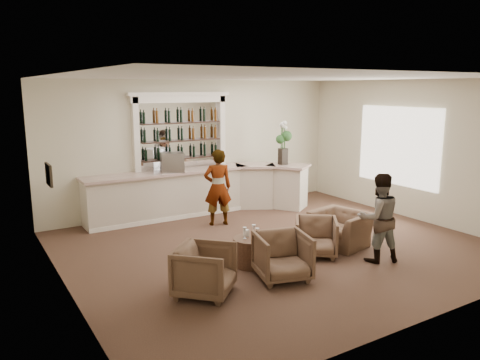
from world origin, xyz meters
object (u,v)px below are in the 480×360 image
(armchair_right, at_px, (316,237))
(armchair_far, at_px, (341,229))
(cocktail_table, at_px, (251,251))
(flower_vase, at_px, (283,140))
(sommelier, at_px, (218,187))
(espresso_machine, at_px, (172,162))
(bar_counter, at_px, (202,191))
(armchair_left, at_px, (205,270))
(guest, at_px, (379,218))
(armchair_center, at_px, (282,256))

(armchair_right, bearing_deg, armchair_far, 50.60)
(cocktail_table, bearing_deg, flower_vase, 46.07)
(cocktail_table, xyz_separation_m, sommelier, (0.71, 2.51, 0.63))
(espresso_machine, xyz_separation_m, flower_vase, (2.90, -0.48, 0.40))
(bar_counter, xyz_separation_m, armchair_left, (-2.08, -4.20, -0.19))
(sommelier, relative_size, armchair_far, 1.67)
(guest, height_order, armchair_right, guest)
(armchair_left, relative_size, flower_vase, 0.76)
(guest, bearing_deg, armchair_left, 13.76)
(flower_vase, bearing_deg, armchair_center, -126.49)
(guest, relative_size, armchair_left, 1.91)
(armchair_left, bearing_deg, espresso_machine, 28.03)
(sommelier, height_order, armchair_center, sommelier)
(cocktail_table, height_order, armchair_left, armchair_left)
(armchair_center, bearing_deg, armchair_left, -169.58)
(armchair_left, relative_size, armchair_far, 0.81)
(armchair_far, distance_m, flower_vase, 3.50)
(armchair_center, height_order, armchair_far, armchair_center)
(armchair_center, distance_m, espresso_machine, 4.42)
(cocktail_table, distance_m, armchair_far, 2.11)
(guest, xyz_separation_m, armchair_far, (0.04, 0.99, -0.47))
(armchair_center, bearing_deg, sommelier, 95.41)
(guest, height_order, flower_vase, flower_vase)
(guest, bearing_deg, cocktail_table, -6.14)
(guest, bearing_deg, bar_counter, -54.66)
(guest, height_order, armchair_center, guest)
(espresso_machine, distance_m, flower_vase, 2.97)
(armchair_center, distance_m, flower_vase, 4.96)
(cocktail_table, height_order, flower_vase, flower_vase)
(guest, xyz_separation_m, espresso_machine, (-2.03, 4.55, 0.56))
(armchair_left, height_order, espresso_machine, espresso_machine)
(bar_counter, xyz_separation_m, armchair_right, (0.49, -3.76, -0.22))
(espresso_machine, bearing_deg, bar_counter, 16.49)
(cocktail_table, distance_m, sommelier, 2.68)
(espresso_machine, bearing_deg, armchair_far, -44.32)
(cocktail_table, distance_m, flower_vase, 4.50)
(sommelier, xyz_separation_m, flower_vase, (2.23, 0.54, 0.89))
(armchair_center, height_order, armchair_right, armchair_center)
(guest, xyz_separation_m, armchair_left, (-3.32, 0.37, -0.42))
(sommelier, height_order, espresso_machine, sommelier)
(guest, xyz_separation_m, flower_vase, (0.87, 4.07, 0.96))
(bar_counter, bearing_deg, guest, -74.72)
(sommelier, height_order, flower_vase, flower_vase)
(sommelier, bearing_deg, cocktail_table, 90.87)
(bar_counter, xyz_separation_m, sommelier, (-0.11, -1.04, 0.30))
(guest, relative_size, armchair_right, 2.07)
(armchair_left, xyz_separation_m, armchair_far, (3.37, 0.62, -0.05))
(armchair_right, bearing_deg, guest, -9.24)
(sommelier, distance_m, armchair_center, 3.38)
(armchair_far, bearing_deg, sommelier, -163.71)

